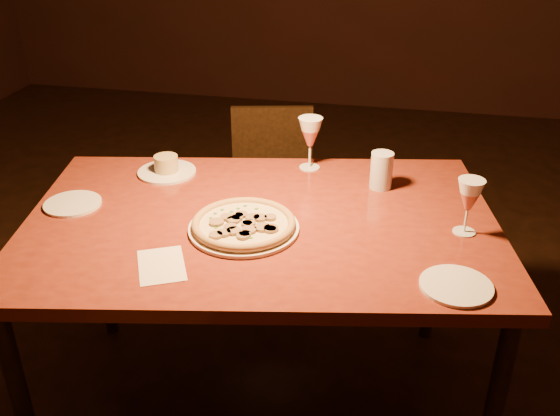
# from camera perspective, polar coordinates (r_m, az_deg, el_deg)

# --- Properties ---
(floor) EXTENTS (7.00, 7.00, 0.00)m
(floor) POSITION_cam_1_polar(r_m,az_deg,el_deg) (2.74, -5.84, -13.98)
(floor) COLOR #331A11
(floor) RESTS_ON ground
(dining_table) EXTENTS (1.71, 1.26, 0.83)m
(dining_table) POSITION_cam_1_polar(r_m,az_deg,el_deg) (2.09, -1.74, -2.72)
(dining_table) COLOR maroon
(dining_table) RESTS_ON floor
(chair_far) EXTENTS (0.48, 0.48, 0.83)m
(chair_far) POSITION_cam_1_polar(r_m,az_deg,el_deg) (3.10, -0.68, 2.15)
(chair_far) COLOR black
(chair_far) RESTS_ON floor
(pizza_plate) EXTENTS (0.35, 0.35, 0.04)m
(pizza_plate) POSITION_cam_1_polar(r_m,az_deg,el_deg) (1.98, -3.34, -1.51)
(pizza_plate) COLOR white
(pizza_plate) RESTS_ON dining_table
(ramekin_saucer) EXTENTS (0.22, 0.22, 0.07)m
(ramekin_saucer) POSITION_cam_1_polar(r_m,az_deg,el_deg) (2.40, -10.33, 3.65)
(ramekin_saucer) COLOR white
(ramekin_saucer) RESTS_ON dining_table
(wine_glass_far) EXTENTS (0.09, 0.09, 0.20)m
(wine_glass_far) POSITION_cam_1_polar(r_m,az_deg,el_deg) (2.38, 2.77, 5.92)
(wine_glass_far) COLOR #B4594B
(wine_glass_far) RESTS_ON dining_table
(wine_glass_right) EXTENTS (0.08, 0.08, 0.18)m
(wine_glass_right) POSITION_cam_1_polar(r_m,az_deg,el_deg) (2.02, 16.80, 0.12)
(wine_glass_right) COLOR #B4594B
(wine_glass_right) RESTS_ON dining_table
(water_tumbler) EXTENTS (0.08, 0.08, 0.13)m
(water_tumbler) POSITION_cam_1_polar(r_m,az_deg,el_deg) (2.26, 9.26, 3.41)
(water_tumbler) COLOR silver
(water_tumbler) RESTS_ON dining_table
(side_plate_left) EXTENTS (0.19, 0.19, 0.01)m
(side_plate_left) POSITION_cam_1_polar(r_m,az_deg,el_deg) (2.25, -18.43, 0.37)
(side_plate_left) COLOR white
(side_plate_left) RESTS_ON dining_table
(side_plate_near) EXTENTS (0.20, 0.20, 0.01)m
(side_plate_near) POSITION_cam_1_polar(r_m,az_deg,el_deg) (1.79, 15.80, -6.86)
(side_plate_near) COLOR white
(side_plate_near) RESTS_ON dining_table
(menu_card) EXTENTS (0.20, 0.23, 0.00)m
(menu_card) POSITION_cam_1_polar(r_m,az_deg,el_deg) (1.84, -10.78, -5.16)
(menu_card) COLOR silver
(menu_card) RESTS_ON dining_table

